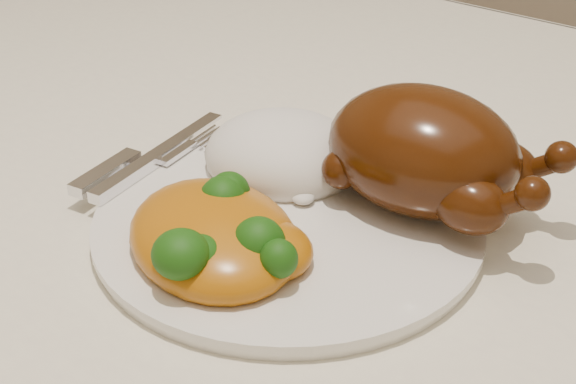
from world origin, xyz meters
The scene contains 7 objects.
dining_table centered at (0.00, 0.00, 0.67)m, with size 1.60×0.90×0.76m.
tablecloth centered at (0.00, 0.00, 0.74)m, with size 1.73×1.03×0.18m.
dinner_plate centered at (0.00, -0.03, 0.77)m, with size 0.27×0.27×0.01m, color white.
roast_chicken centered at (0.06, 0.04, 0.82)m, with size 0.17×0.12×0.09m.
rice_mound centered at (-0.05, 0.02, 0.79)m, with size 0.16×0.15×0.06m.
mac_and_cheese centered at (-0.01, -0.09, 0.79)m, with size 0.17×0.15×0.06m.
cutlery centered at (-0.13, -0.05, 0.78)m, with size 0.04×0.16×0.01m.
Camera 1 is at (0.29, -0.40, 1.08)m, focal length 50.00 mm.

